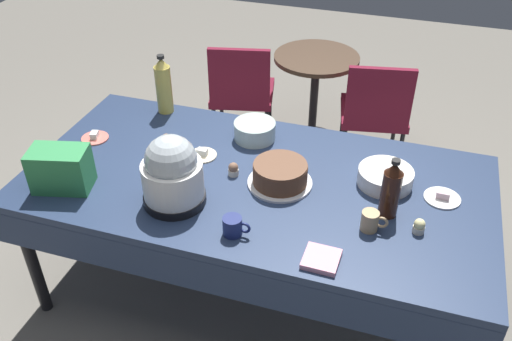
# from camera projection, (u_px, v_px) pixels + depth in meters

# --- Properties ---
(ground) EXTENTS (9.00, 9.00, 0.00)m
(ground) POSITION_uv_depth(u_px,v_px,m) (256.00, 288.00, 3.04)
(ground) COLOR slate
(potluck_table) EXTENTS (2.20, 1.10, 0.75)m
(potluck_table) POSITION_uv_depth(u_px,v_px,m) (256.00, 189.00, 2.64)
(potluck_table) COLOR navy
(potluck_table) RESTS_ON ground
(frosted_layer_cake) EXTENTS (0.30, 0.30, 0.11)m
(frosted_layer_cake) POSITION_uv_depth(u_px,v_px,m) (280.00, 174.00, 2.55)
(frosted_layer_cake) COLOR silver
(frosted_layer_cake) RESTS_ON potluck_table
(slow_cooker) EXTENTS (0.28, 0.28, 0.34)m
(slow_cooker) POSITION_uv_depth(u_px,v_px,m) (172.00, 174.00, 2.38)
(slow_cooker) COLOR black
(slow_cooker) RESTS_ON potluck_table
(glass_salad_bowl) EXTENTS (0.22, 0.22, 0.09)m
(glass_salad_bowl) POSITION_uv_depth(u_px,v_px,m) (255.00, 130.00, 2.87)
(glass_salad_bowl) COLOR #B2C6BC
(glass_salad_bowl) RESTS_ON potluck_table
(ceramic_snack_bowl) EXTENTS (0.26, 0.26, 0.08)m
(ceramic_snack_bowl) POSITION_uv_depth(u_px,v_px,m) (385.00, 177.00, 2.55)
(ceramic_snack_bowl) COLOR silver
(ceramic_snack_bowl) RESTS_ON potluck_table
(dessert_plate_white) EXTENTS (0.16, 0.16, 0.04)m
(dessert_plate_white) POSITION_uv_depth(u_px,v_px,m) (442.00, 197.00, 2.48)
(dessert_plate_white) COLOR white
(dessert_plate_white) RESTS_ON potluck_table
(dessert_plate_coral) EXTENTS (0.14, 0.14, 0.04)m
(dessert_plate_coral) POSITION_uv_depth(u_px,v_px,m) (95.00, 137.00, 2.89)
(dessert_plate_coral) COLOR #E07266
(dessert_plate_coral) RESTS_ON potluck_table
(dessert_plate_cream) EXTENTS (0.14, 0.14, 0.04)m
(dessert_plate_cream) POSITION_uv_depth(u_px,v_px,m) (203.00, 154.00, 2.76)
(dessert_plate_cream) COLOR beige
(dessert_plate_cream) RESTS_ON potluck_table
(cupcake_mint) EXTENTS (0.05, 0.05, 0.07)m
(cupcake_mint) POSITION_uv_depth(u_px,v_px,m) (233.00, 169.00, 2.61)
(cupcake_mint) COLOR beige
(cupcake_mint) RESTS_ON potluck_table
(cupcake_berry) EXTENTS (0.05, 0.05, 0.07)m
(cupcake_berry) POSITION_uv_depth(u_px,v_px,m) (419.00, 226.00, 2.28)
(cupcake_berry) COLOR beige
(cupcake_berry) RESTS_ON potluck_table
(cupcake_lemon) EXTENTS (0.05, 0.05, 0.07)m
(cupcake_lemon) POSITION_uv_depth(u_px,v_px,m) (167.00, 140.00, 2.82)
(cupcake_lemon) COLOR beige
(cupcake_lemon) RESTS_ON potluck_table
(soda_bottle_ginger_ale) EXTENTS (0.09, 0.09, 0.34)m
(soda_bottle_ginger_ale) POSITION_uv_depth(u_px,v_px,m) (164.00, 86.00, 3.04)
(soda_bottle_ginger_ale) COLOR gold
(soda_bottle_ginger_ale) RESTS_ON potluck_table
(soda_bottle_cola) EXTENTS (0.08, 0.08, 0.29)m
(soda_bottle_cola) POSITION_uv_depth(u_px,v_px,m) (391.00, 190.00, 2.32)
(soda_bottle_cola) COLOR #33190F
(soda_bottle_cola) RESTS_ON potluck_table
(coffee_mug_navy) EXTENTS (0.12, 0.08, 0.08)m
(coffee_mug_navy) POSITION_uv_depth(u_px,v_px,m) (233.00, 226.00, 2.27)
(coffee_mug_navy) COLOR navy
(coffee_mug_navy) RESTS_ON potluck_table
(coffee_mug_tan) EXTENTS (0.11, 0.07, 0.09)m
(coffee_mug_tan) POSITION_uv_depth(u_px,v_px,m) (370.00, 221.00, 2.29)
(coffee_mug_tan) COLOR tan
(coffee_mug_tan) RESTS_ON potluck_table
(soda_carton) EXTENTS (0.29, 0.22, 0.20)m
(soda_carton) POSITION_uv_depth(u_px,v_px,m) (61.00, 169.00, 2.50)
(soda_carton) COLOR #338C4C
(soda_carton) RESTS_ON potluck_table
(paper_napkin_stack) EXTENTS (0.14, 0.14, 0.02)m
(paper_napkin_stack) POSITION_uv_depth(u_px,v_px,m) (321.00, 259.00, 2.15)
(paper_napkin_stack) COLOR pink
(paper_napkin_stack) RESTS_ON potluck_table
(maroon_chair_left) EXTENTS (0.53, 0.53, 0.85)m
(maroon_chair_left) POSITION_uv_depth(u_px,v_px,m) (241.00, 89.00, 3.91)
(maroon_chair_left) COLOR maroon
(maroon_chair_left) RESTS_ON ground
(maroon_chair_right) EXTENTS (0.52, 0.52, 0.85)m
(maroon_chair_right) POSITION_uv_depth(u_px,v_px,m) (375.00, 110.00, 3.67)
(maroon_chair_right) COLOR maroon
(maroon_chair_right) RESTS_ON ground
(round_cafe_table) EXTENTS (0.60, 0.60, 0.72)m
(round_cafe_table) POSITION_uv_depth(u_px,v_px,m) (315.00, 84.00, 3.96)
(round_cafe_table) COLOR #473323
(round_cafe_table) RESTS_ON ground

